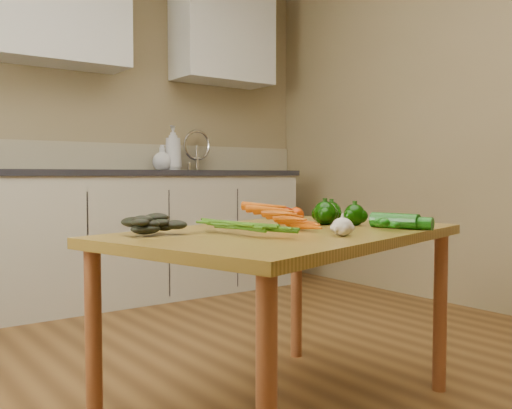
{
  "coord_description": "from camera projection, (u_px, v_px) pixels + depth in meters",
  "views": [
    {
      "loc": [
        -1.33,
        -1.52,
        0.87
      ],
      "look_at": [
        0.02,
        0.29,
        0.75
      ],
      "focal_mm": 40.0,
      "sensor_mm": 36.0,
      "label": 1
    }
  ],
  "objects": [
    {
      "name": "room",
      "position": [
        270.0,
        73.0,
        2.13
      ],
      "size": [
        4.04,
        5.04,
        2.64
      ],
      "color": "brown",
      "rests_on": "ground"
    },
    {
      "name": "counter_run",
      "position": [
        114.0,
        234.0,
        3.91
      ],
      "size": [
        2.84,
        0.64,
        1.14
      ],
      "color": "#B6AF98",
      "rests_on": "ground"
    },
    {
      "name": "upper_cabinets",
      "position": [
        143.0,
        25.0,
        4.12
      ],
      "size": [
        2.15,
        0.35,
        0.7
      ],
      "color": "silver",
      "rests_on": "room"
    },
    {
      "name": "table",
      "position": [
        287.0,
        251.0,
        2.03
      ],
      "size": [
        1.41,
        1.1,
        0.67
      ],
      "rotation": [
        0.0,
        0.0,
        0.26
      ],
      "color": "olive",
      "rests_on": "ground"
    },
    {
      "name": "soap_bottle_a",
      "position": [
        173.0,
        148.0,
        4.27
      ],
      "size": [
        0.18,
        0.18,
        0.34
      ],
      "primitive_type": "imported",
      "rotation": [
        0.0,
        0.0,
        5.51
      ],
      "color": "silver",
      "rests_on": "counter_run"
    },
    {
      "name": "soap_bottle_b",
      "position": [
        172.0,
        156.0,
        4.34
      ],
      "size": [
        0.14,
        0.14,
        0.21
      ],
      "primitive_type": "imported",
      "rotation": [
        0.0,
        0.0,
        5.61
      ],
      "color": "silver",
      "rests_on": "counter_run"
    },
    {
      "name": "soap_bottle_c",
      "position": [
        162.0,
        158.0,
        4.24
      ],
      "size": [
        0.21,
        0.21,
        0.19
      ],
      "primitive_type": "imported",
      "rotation": [
        0.0,
        0.0,
        0.79
      ],
      "color": "silver",
      "rests_on": "counter_run"
    },
    {
      "name": "carrot_bunch",
      "position": [
        270.0,
        222.0,
        1.99
      ],
      "size": [
        0.27,
        0.23,
        0.06
      ],
      "primitive_type": null,
      "rotation": [
        0.0,
        0.0,
        0.26
      ],
      "color": "#CD5404",
      "rests_on": "table"
    },
    {
      "name": "leafy_greens",
      "position": [
        156.0,
        222.0,
        1.85
      ],
      "size": [
        0.18,
        0.16,
        0.09
      ],
      "primitive_type": null,
      "color": "black",
      "rests_on": "table"
    },
    {
      "name": "garlic_bulb",
      "position": [
        342.0,
        227.0,
        1.84
      ],
      "size": [
        0.07,
        0.07,
        0.06
      ],
      "primitive_type": "ellipsoid",
      "color": "silver",
      "rests_on": "table"
    },
    {
      "name": "pepper_a",
      "position": [
        325.0,
        213.0,
        2.25
      ],
      "size": [
        0.09,
        0.09,
        0.09
      ],
      "primitive_type": "sphere",
      "color": "#0A3202",
      "rests_on": "table"
    },
    {
      "name": "pepper_b",
      "position": [
        331.0,
        212.0,
        2.35
      ],
      "size": [
        0.09,
        0.09,
        0.09
      ],
      "primitive_type": "sphere",
      "color": "#0A3202",
      "rests_on": "table"
    },
    {
      "name": "pepper_c",
      "position": [
        355.0,
        215.0,
        2.22
      ],
      "size": [
        0.08,
        0.08,
        0.08
      ],
      "primitive_type": "sphere",
      "color": "#0A3202",
      "rests_on": "table"
    },
    {
      "name": "tomato_a",
      "position": [
        286.0,
        215.0,
        2.29
      ],
      "size": [
        0.07,
        0.07,
        0.07
      ],
      "primitive_type": "ellipsoid",
      "color": "#871302",
      "rests_on": "table"
    },
    {
      "name": "tomato_b",
      "position": [
        296.0,
        215.0,
        2.38
      ],
      "size": [
        0.07,
        0.07,
        0.06
      ],
      "primitive_type": "ellipsoid",
      "color": "#CD3805",
      "rests_on": "table"
    },
    {
      "name": "tomato_c",
      "position": [
        321.0,
        215.0,
        2.39
      ],
      "size": [
        0.06,
        0.06,
        0.06
      ],
      "primitive_type": "ellipsoid",
      "color": "#CD3805",
      "rests_on": "table"
    },
    {
      "name": "zucchini_a",
      "position": [
        395.0,
        221.0,
        2.1
      ],
      "size": [
        0.1,
        0.19,
        0.06
      ],
      "primitive_type": "cylinder",
      "rotation": [
        1.57,
        0.0,
        0.25
      ],
      "color": "#0A4E08",
      "rests_on": "table"
    },
    {
      "name": "zucchini_b",
      "position": [
        404.0,
        223.0,
        2.07
      ],
      "size": [
        0.12,
        0.21,
        0.05
      ],
      "primitive_type": "cylinder",
      "rotation": [
        1.57,
        0.0,
        0.36
      ],
      "color": "#0A4E08",
      "rests_on": "table"
    }
  ]
}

